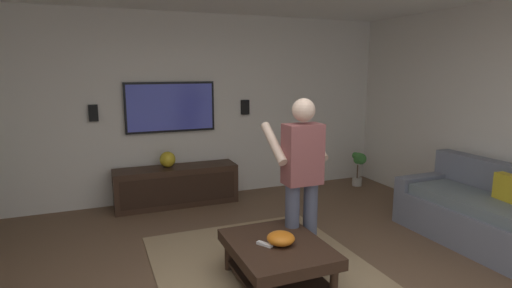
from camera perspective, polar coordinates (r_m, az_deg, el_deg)
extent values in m
cube|color=silver|center=(6.05, -10.09, 5.02)|extent=(0.10, 6.58, 2.69)
cube|color=#9E8460|center=(4.02, 1.71, -17.74)|extent=(2.56, 2.00, 0.01)
cube|color=slate|center=(5.17, 29.32, -10.06)|extent=(1.91, 0.87, 0.42)
cube|color=slate|center=(5.31, 32.00, -4.87)|extent=(1.90, 0.23, 0.45)
cube|color=slate|center=(5.67, 22.51, -6.88)|extent=(0.19, 0.84, 0.58)
cube|color=slate|center=(5.03, 29.03, -7.36)|extent=(1.51, 0.63, 0.12)
cube|color=gold|center=(5.02, 32.15, -5.77)|extent=(0.37, 0.16, 0.36)
cube|color=#332116|center=(3.70, 3.03, -14.40)|extent=(1.00, 0.80, 0.10)
cylinder|color=#332116|center=(4.26, 4.56, -13.92)|extent=(0.07, 0.07, 0.30)
cylinder|color=#332116|center=(4.04, -3.90, -15.34)|extent=(0.07, 0.07, 0.30)
cylinder|color=#332116|center=(3.61, 10.86, -18.87)|extent=(0.07, 0.07, 0.30)
cube|color=black|center=(3.82, 2.99, -17.80)|extent=(0.88, 0.68, 0.03)
cube|color=#332116|center=(5.89, -11.08, -5.78)|extent=(0.44, 1.70, 0.55)
cube|color=black|center=(5.67, -10.64, -6.38)|extent=(0.01, 1.56, 0.39)
cube|color=black|center=(5.92, -11.91, 5.09)|extent=(0.05, 1.26, 0.71)
cube|color=#444DC2|center=(5.89, -11.87, 5.07)|extent=(0.01, 1.20, 0.65)
cylinder|color=#4C5166|center=(4.13, 7.59, -10.84)|extent=(0.14, 0.14, 0.82)
cylinder|color=#4C5166|center=(4.04, 5.08, -11.29)|extent=(0.14, 0.14, 0.82)
cube|color=#8C4C4C|center=(3.88, 6.56, -1.42)|extent=(0.22, 0.36, 0.58)
sphere|color=beige|center=(3.82, 6.69, 4.75)|extent=(0.22, 0.22, 0.22)
cylinder|color=beige|center=(4.13, 8.05, 0.53)|extent=(0.48, 0.09, 0.37)
cylinder|color=beige|center=(3.93, 2.50, 0.11)|extent=(0.48, 0.09, 0.37)
cube|color=white|center=(4.22, 4.06, -0.57)|extent=(0.04, 0.05, 0.16)
cylinder|color=#B7B2A8|center=(6.95, 13.98, -5.14)|extent=(0.16, 0.16, 0.13)
cylinder|color=brown|center=(6.91, 14.04, -3.75)|extent=(0.02, 0.02, 0.22)
sphere|color=#3D7F38|center=(6.81, 14.19, -1.80)|extent=(0.15, 0.15, 0.15)
sphere|color=#3D7F38|center=(6.82, 14.09, -2.16)|extent=(0.14, 0.14, 0.14)
sphere|color=#3D7F38|center=(6.83, 14.49, -2.02)|extent=(0.18, 0.18, 0.18)
sphere|color=#3D7F38|center=(6.90, 13.77, -1.58)|extent=(0.11, 0.11, 0.11)
ellipsoid|color=orange|center=(3.64, 3.50, -13.07)|extent=(0.25, 0.25, 0.11)
cube|color=white|center=(3.63, 1.22, -13.88)|extent=(0.15, 0.12, 0.02)
sphere|color=gold|center=(5.81, -12.30, -2.12)|extent=(0.22, 0.22, 0.22)
cube|color=black|center=(6.23, -1.54, 5.19)|extent=(0.06, 0.12, 0.22)
cube|color=black|center=(5.84, -21.86, 4.06)|extent=(0.06, 0.12, 0.22)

